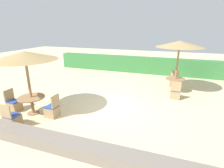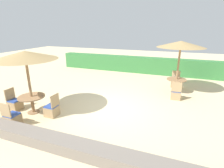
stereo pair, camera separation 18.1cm
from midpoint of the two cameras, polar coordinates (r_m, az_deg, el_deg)
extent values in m
plane|color=beige|center=(7.87, -2.11, -7.53)|extent=(40.00, 40.00, 0.00)
cube|color=#387A3D|center=(13.81, 7.99, 6.29)|extent=(13.00, 0.70, 1.22)
cube|color=slate|center=(5.44, -14.65, -18.98)|extent=(10.00, 0.56, 0.35)
cylinder|color=#93704C|center=(9.86, 19.91, 4.91)|extent=(0.10, 0.10, 2.67)
cone|color=tan|center=(9.67, 20.72, 12.14)|extent=(2.41, 2.41, 0.32)
cylinder|color=#93704C|center=(10.22, 19.12, -2.30)|extent=(0.48, 0.48, 0.03)
cylinder|color=#93704C|center=(10.11, 19.32, -0.49)|extent=(0.12, 0.12, 0.71)
cylinder|color=#93704C|center=(10.00, 19.54, 1.54)|extent=(1.03, 1.03, 0.04)
cube|color=tan|center=(9.24, 19.36, -3.25)|extent=(0.46, 0.46, 0.40)
cube|color=#2D4CA8|center=(9.16, 19.50, -1.94)|extent=(0.42, 0.42, 0.05)
cube|color=tan|center=(8.88, 19.66, -0.78)|extent=(0.46, 0.04, 0.48)
cube|color=tan|center=(11.07, 19.04, 0.27)|extent=(0.46, 0.46, 0.40)
cube|color=#2D4CA8|center=(11.00, 19.16, 1.39)|extent=(0.42, 0.42, 0.05)
cube|color=tan|center=(11.14, 19.31, 2.98)|extent=(0.46, 0.04, 0.48)
cylinder|color=#93704C|center=(7.63, -26.02, -0.26)|extent=(0.10, 0.10, 2.48)
cone|color=tan|center=(7.39, -27.26, 8.30)|extent=(2.42, 2.42, 0.32)
cylinder|color=#93704C|center=(8.07, -24.82, -8.54)|extent=(0.48, 0.48, 0.03)
cylinder|color=#93704C|center=(7.94, -25.13, -6.42)|extent=(0.12, 0.12, 0.68)
cylinder|color=#93704C|center=(7.80, -25.48, -4.00)|extent=(1.05, 1.05, 0.04)
cube|color=tan|center=(7.44, -19.61, -8.54)|extent=(0.46, 0.46, 0.40)
cube|color=#2D4CA8|center=(7.35, -19.80, -6.97)|extent=(0.42, 0.42, 0.05)
cube|color=tan|center=(7.12, -18.70, -5.33)|extent=(0.04, 0.46, 0.48)
cube|color=tan|center=(8.60, -29.73, -6.31)|extent=(0.46, 0.46, 0.40)
cube|color=#2D4CA8|center=(8.52, -29.96, -4.93)|extent=(0.42, 0.42, 0.05)
cube|color=tan|center=(8.58, -31.17, -3.06)|extent=(0.04, 0.46, 0.48)
cube|color=tan|center=(7.35, -30.26, -10.45)|extent=(0.46, 0.46, 0.40)
cube|color=#2D4CA8|center=(7.25, -30.54, -8.87)|extent=(0.42, 0.42, 0.05)
cube|color=tan|center=(7.03, -32.16, -7.59)|extent=(0.46, 0.04, 0.48)
camera|label=1|loc=(0.09, -90.64, -0.21)|focal=28.00mm
camera|label=2|loc=(0.09, 89.36, 0.21)|focal=28.00mm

